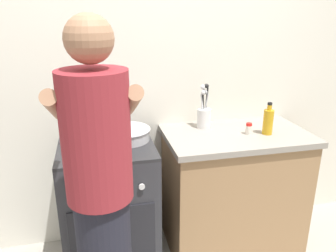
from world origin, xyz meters
The scene contains 9 objects.
back_wall centered at (0.20, 0.50, 1.25)m, with size 3.20×0.10×2.50m.
countertop centered at (0.55, 0.15, 0.45)m, with size 1.00×0.60×0.90m.
stove_range centered at (-0.35, 0.15, 0.45)m, with size 0.60×0.62×0.90m.
pot centered at (-0.49, 0.19, 0.95)m, with size 0.27×0.20×0.11m.
mixing_bowl centered at (-0.21, 0.19, 0.94)m, with size 0.31×0.31×0.08m.
utensil_crock centered at (0.36, 0.31, 1.00)m, with size 0.10×0.10×0.32m.
spice_bottle centered at (0.62, 0.11, 0.94)m, with size 0.04×0.04×0.08m.
oil_bottle centered at (0.74, 0.09, 0.99)m, with size 0.07×0.07×0.22m.
person centered at (-0.41, -0.48, 0.86)m, with size 0.41×0.50×1.70m.
Camera 1 is at (-0.40, -1.86, 1.70)m, focal length 35.62 mm.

